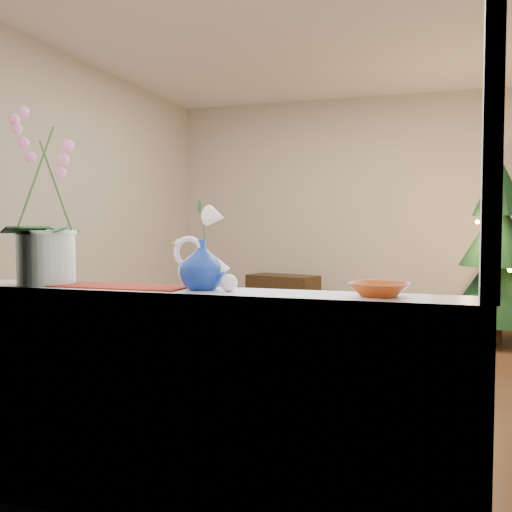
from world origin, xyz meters
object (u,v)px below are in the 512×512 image
at_px(orchid_pot, 45,195).
at_px(blue_vase, 202,261).
at_px(paperweight, 229,283).
at_px(side_table, 283,301).
at_px(amber_dish, 379,290).
at_px(xmas_tree, 499,251).
at_px(swan, 200,264).

height_order(orchid_pot, blue_vase, orchid_pot).
distance_m(blue_vase, paperweight, 0.15).
xyz_separation_m(blue_vase, side_table, (-0.85, 4.35, -0.73)).
distance_m(orchid_pot, blue_vase, 0.76).
xyz_separation_m(amber_dish, xmas_tree, (0.76, 4.09, -0.02)).
relative_size(swan, xmas_tree, 0.13).
bearing_deg(xmas_tree, paperweight, -107.81).
relative_size(swan, blue_vase, 1.03).
height_order(paperweight, amber_dish, paperweight).
relative_size(orchid_pot, swan, 3.27).
bearing_deg(side_table, xmas_tree, 9.21).
height_order(swan, side_table, swan).
bearing_deg(orchid_pot, blue_vase, 1.63).
relative_size(paperweight, xmas_tree, 0.04).
bearing_deg(side_table, swan, -63.19).
height_order(amber_dish, side_table, amber_dish).
bearing_deg(paperweight, blue_vase, 165.63).
height_order(paperweight, side_table, paperweight).
xyz_separation_m(xmas_tree, side_table, (-2.30, 0.26, -0.62)).
distance_m(blue_vase, amber_dish, 0.69).
relative_size(orchid_pot, side_table, 0.96).
bearing_deg(amber_dish, blue_vase, 179.44).
height_order(orchid_pot, side_table, orchid_pot).
bearing_deg(paperweight, orchid_pot, 179.23).
relative_size(orchid_pot, paperweight, 11.41).
bearing_deg(xmas_tree, blue_vase, -109.48).
relative_size(blue_vase, xmas_tree, 0.12).
distance_m(paperweight, side_table, 4.54).
relative_size(amber_dish, side_table, 0.22).
xyz_separation_m(swan, paperweight, (0.13, -0.03, -0.07)).
distance_m(xmas_tree, side_table, 2.40).
height_order(blue_vase, amber_dish, blue_vase).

